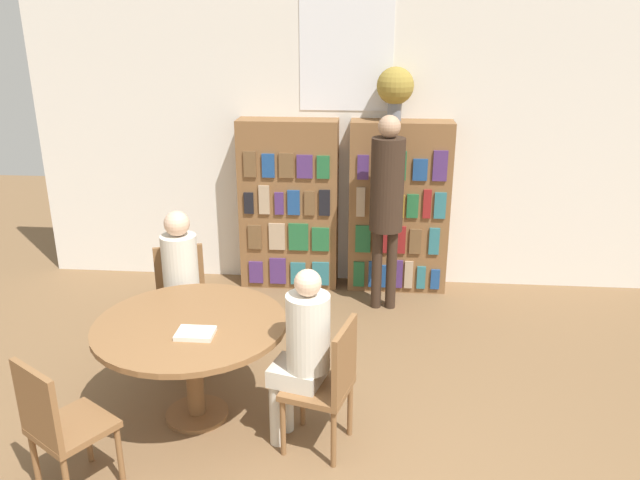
{
  "coord_description": "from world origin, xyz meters",
  "views": [
    {
      "loc": [
        0.28,
        -2.39,
        2.66
      ],
      "look_at": [
        -0.11,
        2.1,
        1.05
      ],
      "focal_mm": 35.0,
      "sensor_mm": 36.0,
      "label": 1
    }
  ],
  "objects_px": {
    "bookshelf_right": "(399,208)",
    "flower_vase": "(395,88)",
    "reading_table": "(191,337)",
    "bookshelf_left": "(289,205)",
    "librarian_standing": "(387,193)",
    "seated_reader_right": "(302,347)",
    "chair_left_side": "(182,295)",
    "chair_far_side": "(329,380)",
    "seated_reader_left": "(181,278)",
    "chair_near_camera": "(59,423)"
  },
  "relations": [
    {
      "from": "bookshelf_right",
      "to": "reading_table",
      "type": "distance_m",
      "value": 2.82
    },
    {
      "from": "bookshelf_left",
      "to": "flower_vase",
      "type": "height_order",
      "value": "flower_vase"
    },
    {
      "from": "chair_far_side",
      "to": "librarian_standing",
      "type": "relative_size",
      "value": 0.48
    },
    {
      "from": "flower_vase",
      "to": "librarian_standing",
      "type": "height_order",
      "value": "flower_vase"
    },
    {
      "from": "bookshelf_left",
      "to": "librarian_standing",
      "type": "xyz_separation_m",
      "value": [
        0.98,
        -0.5,
        0.28
      ]
    },
    {
      "from": "flower_vase",
      "to": "librarian_standing",
      "type": "bearing_deg",
      "value": -96.01
    },
    {
      "from": "bookshelf_left",
      "to": "seated_reader_right",
      "type": "bearing_deg",
      "value": -80.68
    },
    {
      "from": "chair_far_side",
      "to": "seated_reader_left",
      "type": "relative_size",
      "value": 0.71
    },
    {
      "from": "bookshelf_left",
      "to": "flower_vase",
      "type": "bearing_deg",
      "value": 0.26
    },
    {
      "from": "seated_reader_right",
      "to": "bookshelf_right",
      "type": "bearing_deg",
      "value": 0.41
    },
    {
      "from": "bookshelf_right",
      "to": "chair_left_side",
      "type": "relative_size",
      "value": 1.93
    },
    {
      "from": "bookshelf_left",
      "to": "librarian_standing",
      "type": "distance_m",
      "value": 1.13
    },
    {
      "from": "chair_left_side",
      "to": "librarian_standing",
      "type": "xyz_separation_m",
      "value": [
        1.68,
        0.97,
        0.64
      ]
    },
    {
      "from": "chair_near_camera",
      "to": "seated_reader_left",
      "type": "distance_m",
      "value": 1.62
    },
    {
      "from": "bookshelf_right",
      "to": "seated_reader_left",
      "type": "relative_size",
      "value": 1.36
    },
    {
      "from": "bookshelf_left",
      "to": "librarian_standing",
      "type": "height_order",
      "value": "librarian_standing"
    },
    {
      "from": "chair_left_side",
      "to": "chair_far_side",
      "type": "bearing_deg",
      "value": 117.0
    },
    {
      "from": "seated_reader_left",
      "to": "reading_table",
      "type": "bearing_deg",
      "value": 90.0
    },
    {
      "from": "chair_far_side",
      "to": "librarian_standing",
      "type": "xyz_separation_m",
      "value": [
        0.38,
        2.15,
        0.64
      ]
    },
    {
      "from": "chair_far_side",
      "to": "bookshelf_left",
      "type": "bearing_deg",
      "value": 27.89
    },
    {
      "from": "seated_reader_left",
      "to": "flower_vase",
      "type": "bearing_deg",
      "value": -156.34
    },
    {
      "from": "flower_vase",
      "to": "chair_left_side",
      "type": "bearing_deg",
      "value": -139.54
    },
    {
      "from": "flower_vase",
      "to": "seated_reader_right",
      "type": "bearing_deg",
      "value": -103.0
    },
    {
      "from": "bookshelf_left",
      "to": "reading_table",
      "type": "relative_size",
      "value": 1.33
    },
    {
      "from": "flower_vase",
      "to": "seated_reader_right",
      "type": "xyz_separation_m",
      "value": [
        -0.6,
        -2.61,
        -1.33
      ]
    },
    {
      "from": "bookshelf_left",
      "to": "chair_far_side",
      "type": "relative_size",
      "value": 1.93
    },
    {
      "from": "bookshelf_right",
      "to": "seated_reader_left",
      "type": "xyz_separation_m",
      "value": [
        -1.75,
        -1.64,
        -0.13
      ]
    },
    {
      "from": "chair_far_side",
      "to": "chair_near_camera",
      "type": "bearing_deg",
      "value": 126.0
    },
    {
      "from": "bookshelf_left",
      "to": "chair_far_side",
      "type": "height_order",
      "value": "bookshelf_left"
    },
    {
      "from": "reading_table",
      "to": "chair_far_side",
      "type": "height_order",
      "value": "chair_far_side"
    },
    {
      "from": "librarian_standing",
      "to": "chair_near_camera",
      "type": "bearing_deg",
      "value": -124.48
    },
    {
      "from": "reading_table",
      "to": "bookshelf_left",
      "type": "bearing_deg",
      "value": 81.65
    },
    {
      "from": "seated_reader_right",
      "to": "librarian_standing",
      "type": "xyz_separation_m",
      "value": [
        0.55,
        2.1,
        0.44
      ]
    },
    {
      "from": "flower_vase",
      "to": "chair_far_side",
      "type": "xyz_separation_m",
      "value": [
        -0.43,
        -2.66,
        -1.54
      ]
    },
    {
      "from": "reading_table",
      "to": "chair_near_camera",
      "type": "relative_size",
      "value": 1.44
    },
    {
      "from": "reading_table",
      "to": "seated_reader_left",
      "type": "distance_m",
      "value": 0.82
    },
    {
      "from": "bookshelf_right",
      "to": "seated_reader_right",
      "type": "height_order",
      "value": "bookshelf_right"
    },
    {
      "from": "bookshelf_left",
      "to": "chair_left_side",
      "type": "relative_size",
      "value": 1.93
    },
    {
      "from": "chair_near_camera",
      "to": "chair_left_side",
      "type": "distance_m",
      "value": 1.76
    },
    {
      "from": "librarian_standing",
      "to": "chair_far_side",
      "type": "bearing_deg",
      "value": -99.94
    },
    {
      "from": "flower_vase",
      "to": "librarian_standing",
      "type": "distance_m",
      "value": 1.03
    },
    {
      "from": "seated_reader_left",
      "to": "seated_reader_right",
      "type": "distance_m",
      "value": 1.44
    },
    {
      "from": "bookshelf_right",
      "to": "flower_vase",
      "type": "height_order",
      "value": "flower_vase"
    },
    {
      "from": "reading_table",
      "to": "chair_near_camera",
      "type": "height_order",
      "value": "chair_near_camera"
    },
    {
      "from": "chair_left_side",
      "to": "librarian_standing",
      "type": "height_order",
      "value": "librarian_standing"
    },
    {
      "from": "bookshelf_left",
      "to": "seated_reader_right",
      "type": "relative_size",
      "value": 1.4
    },
    {
      "from": "reading_table",
      "to": "librarian_standing",
      "type": "relative_size",
      "value": 0.7
    },
    {
      "from": "bookshelf_left",
      "to": "seated_reader_right",
      "type": "xyz_separation_m",
      "value": [
        0.43,
        -2.6,
        -0.15
      ]
    },
    {
      "from": "chair_left_side",
      "to": "seated_reader_left",
      "type": "xyz_separation_m",
      "value": [
        0.06,
        -0.16,
        0.23
      ]
    },
    {
      "from": "flower_vase",
      "to": "seated_reader_left",
      "type": "relative_size",
      "value": 0.4
    }
  ]
}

